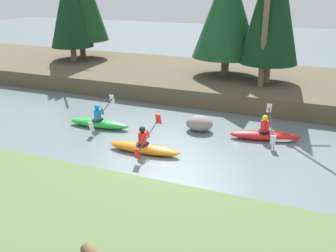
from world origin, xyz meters
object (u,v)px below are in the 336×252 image
Objects in this scene: kayaker_middle at (145,147)px; boulder_midstream at (199,123)px; kayaker_trailing at (99,122)px; kayaker_lead at (268,135)px.

boulder_midstream is (1.10, 2.90, 0.10)m from kayaker_middle.
boulder_midstream is at bearing 13.66° from kayaker_trailing.
kayaker_lead is 6.93m from kayaker_trailing.
kayaker_lead is at bearing 35.65° from kayaker_middle.
kayaker_lead reaches higher than boulder_midstream.
kayaker_trailing is 2.48× the size of boulder_midstream.
kayaker_trailing is (-2.90, 1.64, 0.00)m from kayaker_middle.
kayaker_trailing reaches higher than boulder_midstream.
kayaker_trailing is (-6.80, -1.34, 0.02)m from kayaker_lead.
kayaker_lead is 2.47× the size of boulder_midstream.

